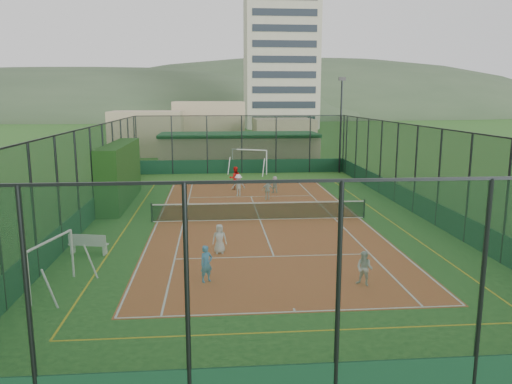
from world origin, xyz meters
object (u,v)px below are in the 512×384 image
(child_near_mid, at_px, (206,264))
(child_far_left, at_px, (238,185))
(apartment_tower, at_px, (281,57))
(child_near_left, at_px, (220,239))
(coach, at_px, (235,178))
(futsal_goal_far, at_px, (249,162))
(floodlight_ne, at_px, (341,126))
(child_far_back, at_px, (275,184))
(clubhouse, at_px, (239,149))
(white_bench, at_px, (88,243))
(futsal_goal_near, at_px, (52,266))
(child_far_right, at_px, (268,190))
(child_near_right, at_px, (364,268))

(child_near_mid, distance_m, child_far_left, 15.93)
(apartment_tower, relative_size, child_near_left, 23.85)
(coach, bearing_deg, futsal_goal_far, -110.57)
(floodlight_ne, bearing_deg, child_far_back, -127.44)
(child_near_left, xyz_separation_m, child_far_left, (1.43, 12.49, 0.10))
(child_far_left, bearing_deg, child_near_left, 70.41)
(clubhouse, height_order, white_bench, clubhouse)
(clubhouse, height_order, child_near_mid, clubhouse)
(futsal_goal_near, height_order, child_near_mid, futsal_goal_near)
(futsal_goal_far, height_order, child_near_left, futsal_goal_far)
(clubhouse, bearing_deg, white_bench, -105.91)
(clubhouse, relative_size, futsal_goal_far, 4.70)
(child_far_left, height_order, coach, coach)
(futsal_goal_far, bearing_deg, child_far_left, -74.95)
(child_far_left, xyz_separation_m, child_far_right, (1.83, -1.38, -0.10))
(floodlight_ne, xyz_separation_m, child_near_left, (-10.85, -22.32, -3.49))
(apartment_tower, height_order, white_bench, apartment_tower)
(futsal_goal_near, relative_size, child_far_right, 2.19)
(apartment_tower, xyz_separation_m, child_near_right, (-9.21, -91.89, -14.37))
(floodlight_ne, bearing_deg, futsal_goal_near, -122.59)
(child_far_left, relative_size, child_far_right, 1.15)
(child_near_mid, distance_m, coach, 18.21)
(futsal_goal_far, height_order, coach, futsal_goal_far)
(clubhouse, height_order, child_far_left, clubhouse)
(child_near_mid, height_order, coach, coach)
(child_far_right, xyz_separation_m, coach, (-1.95, 3.69, 0.20))
(futsal_goal_near, xyz_separation_m, child_far_right, (9.04, 14.79, -0.25))
(child_far_right, bearing_deg, white_bench, 45.16)
(floodlight_ne, bearing_deg, coach, -141.72)
(floodlight_ne, bearing_deg, futsal_goal_far, -179.89)
(white_bench, relative_size, coach, 0.99)
(apartment_tower, bearing_deg, child_far_right, -98.17)
(child_near_left, bearing_deg, white_bench, 176.40)
(child_far_left, distance_m, child_far_back, 2.74)
(futsal_goal_near, distance_m, futsal_goal_far, 27.40)
(apartment_tower, distance_m, futsal_goal_near, 94.64)
(clubhouse, relative_size, apartment_tower, 0.51)
(futsal_goal_far, xyz_separation_m, child_near_mid, (-3.39, -25.63, -0.36))
(child_far_back, bearing_deg, futsal_goal_far, -101.96)
(clubhouse, distance_m, white_bench, 28.48)
(child_near_mid, relative_size, child_far_right, 1.06)
(futsal_goal_near, relative_size, coach, 1.66)
(futsal_goal_near, bearing_deg, child_near_left, -43.27)
(futsal_goal_near, bearing_deg, apartment_tower, 1.83)
(white_bench, xyz_separation_m, child_near_left, (5.55, -0.35, 0.17))
(apartment_tower, bearing_deg, child_far_back, -97.84)
(child_near_mid, xyz_separation_m, child_far_back, (4.53, 16.72, -0.09))
(floodlight_ne, bearing_deg, child_far_right, -124.09)
(child_near_left, height_order, coach, coach)
(child_near_mid, xyz_separation_m, child_far_right, (3.78, 14.43, -0.04))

